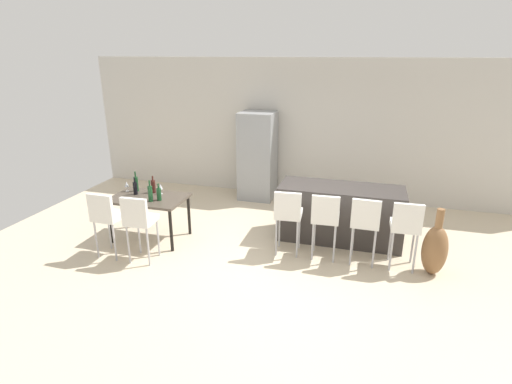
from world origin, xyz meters
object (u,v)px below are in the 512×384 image
Objects in this scene: refrigerator at (258,156)px; wine_bottle_middle at (159,194)px; dining_table at (149,201)px; wine_bottle_near at (153,186)px; wine_glass_far at (127,184)px; floor_vase at (435,249)px; bar_chair_left at (288,212)px; wine_bottle_right at (135,188)px; wine_bottle_end at (150,193)px; dining_chair_far at (139,218)px; dining_chair_near at (106,215)px; wine_glass_left at (160,187)px; bar_chair_right at (365,220)px; wine_bottle_corner at (136,184)px; bar_chair_far at (406,225)px; kitchen_island at (340,213)px; bar_chair_middle at (325,216)px.

wine_bottle_middle is at bearing -110.08° from refrigerator.
wine_bottle_near is at bearing 97.25° from dining_table.
floor_vase is (4.92, -0.10, -0.48)m from wine_glass_far.
bar_chair_left is 2.60m from wine_bottle_right.
bar_chair_left is 2.20m from wine_bottle_end.
dining_chair_far is at bearing -168.92° from floor_vase.
wine_bottle_right is at bearing 89.94° from dining_chair_near.
wine_bottle_right reaches higher than dining_table.
wine_bottle_end is at bearing 103.16° from dining_chair_far.
wine_bottle_end is at bearing -177.04° from floor_vase.
dining_chair_far is (0.55, 0.00, 0.00)m from dining_chair_near.
bar_chair_left reaches higher than wine_glass_left.
wine_bottle_corner is (-3.81, 0.13, 0.17)m from bar_chair_right.
wine_bottle_corner reaches higher than bar_chair_right.
dining_chair_near is at bearing -125.00° from wine_bottle_end.
wine_bottle_corner is 4.80m from floor_vase.
wine_bottle_near is 0.84× the size of wine_bottle_end.
wine_glass_far is 0.18× the size of floor_vase.
bar_chair_right reaches higher than wine_bottle_near.
dining_chair_far is at bearing -157.75° from bar_chair_left.
wine_bottle_end reaches higher than dining_table.
wine_bottle_near is at bearing -118.23° from refrigerator.
dining_chair_far is 3.58× the size of wine_bottle_near.
bar_chair_far is at bearing -0.00° from bar_chair_right.
dining_table is 4.12× the size of wine_bottle_right.
wine_bottle_end is 0.35× the size of floor_vase.
wine_bottle_end is at bearing -175.76° from bar_chair_right.
bar_chair_middle reaches higher than kitchen_island.
wine_bottle_corner is (-0.35, 0.22, 0.21)m from dining_table.
wine_bottle_middle is at bearing -177.50° from bar_chair_far.
bar_chair_middle is 2.77m from wine_glass_left.
dining_chair_near is 3.02× the size of wine_bottle_corner.
wine_bottle_right is 2.80m from refrigerator.
bar_chair_middle is at bearing -2.70° from wine_bottle_near.
wine_bottle_end is 2.01× the size of wine_glass_far.
bar_chair_left and bar_chair_middle have the same top height.
bar_chair_right is 1.00× the size of bar_chair_far.
wine_glass_left is (0.47, -0.01, -0.01)m from wine_bottle_corner.
floor_vase is at bearing -1.14° from wine_glass_far.
bar_chair_middle reaches higher than wine_bottle_right.
dining_chair_far is at bearing -57.09° from wine_bottle_corner.
wine_bottle_near is 0.99× the size of wine_bottle_right.
floor_vase is at bearing 0.79° from dining_table.
dining_table is 0.30m from wine_bottle_end.
wine_bottle_right reaches higher than wine_glass_far.
dining_chair_far is at bearing -80.48° from wine_glass_left.
bar_chair_right is at bearing 1.42° from dining_table.
wine_glass_far is at bearing 153.34° from wine_bottle_end.
wine_glass_far is (-3.95, 0.07, 0.17)m from bar_chair_right.
kitchen_island is at bearing 46.59° from bar_chair_left.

